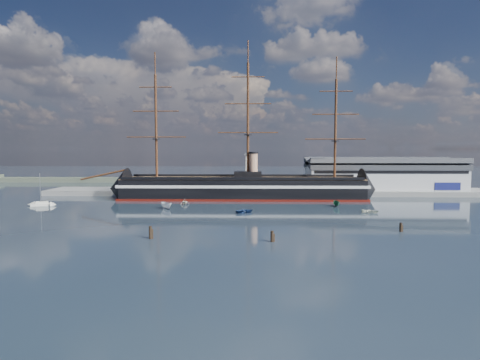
{
  "coord_description": "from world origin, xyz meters",
  "views": [
    {
      "loc": [
        3.33,
        -88.24,
        18.54
      ],
      "look_at": [
        -0.25,
        35.0,
        9.0
      ],
      "focal_mm": 30.0,
      "sensor_mm": 36.0,
      "label": 1
    }
  ],
  "objects": [
    {
      "name": "motorboat_e",
      "position": [
        38.0,
        28.64,
        0.0
      ],
      "size": [
        2.5,
        3.25,
        1.42
      ],
      "primitive_type": "imported",
      "rotation": [
        0.0,
        0.0,
        1.08
      ],
      "color": "white",
      "rests_on": "ground"
    },
    {
      "name": "motorboat_b",
      "position": [
        1.42,
        27.49,
        0.0
      ],
      "size": [
        2.82,
        3.63,
        1.58
      ],
      "primitive_type": "imported",
      "rotation": [
        0.0,
        0.0,
        2.07
      ],
      "color": "navy",
      "rests_on": "ground"
    },
    {
      "name": "piling_near_left",
      "position": [
        -17.59,
        -7.06,
        0.0
      ],
      "size": [
        0.64,
        0.64,
        3.33
      ],
      "primitive_type": "cylinder",
      "color": "black",
      "rests_on": "ground"
    },
    {
      "name": "warship",
      "position": [
        -1.79,
        60.0,
        4.04
      ],
      "size": [
        112.91,
        16.56,
        53.94
      ],
      "rotation": [
        0.0,
        0.0,
        0.0
      ],
      "color": "black",
      "rests_on": "ground"
    },
    {
      "name": "piling_near_mid",
      "position": [
        7.45,
        -9.15,
        0.0
      ],
      "size": [
        0.64,
        0.64,
        2.92
      ],
      "primitive_type": "cylinder",
      "color": "black",
      "rests_on": "ground"
    },
    {
      "name": "ground",
      "position": [
        0.0,
        40.0,
        0.0
      ],
      "size": [
        600.0,
        600.0,
        0.0
      ],
      "primitive_type": "plane",
      "color": "#15252F",
      "rests_on": "ground"
    },
    {
      "name": "motorboat_f",
      "position": [
        30.87,
        41.07,
        0.0
      ],
      "size": [
        5.86,
        2.28,
        2.32
      ],
      "primitive_type": "imported",
      "rotation": [
        0.0,
        0.0,
        -0.03
      ],
      "color": "#1D5037",
      "rests_on": "ground"
    },
    {
      "name": "motorboat_d",
      "position": [
        -19.11,
        44.49,
        0.0
      ],
      "size": [
        6.17,
        4.87,
        2.09
      ],
      "primitive_type": "imported",
      "rotation": [
        0.0,
        0.0,
        0.49
      ],
      "color": "beige",
      "rests_on": "ground"
    },
    {
      "name": "piling_far_right",
      "position": [
        36.91,
        1.7,
        0.0
      ],
      "size": [
        0.64,
        0.64,
        2.7
      ],
      "primitive_type": "cylinder",
      "color": "black",
      "rests_on": "ground"
    },
    {
      "name": "warehouse",
      "position": [
        58.0,
        80.0,
        7.98
      ],
      "size": [
        63.0,
        21.0,
        11.6
      ],
      "color": "#B7BABC",
      "rests_on": "ground"
    },
    {
      "name": "shoreline",
      "position": [
        -139.23,
        135.0,
        1.45
      ],
      "size": [
        120.0,
        10.0,
        4.0
      ],
      "color": "#3F4C38",
      "rests_on": "ground"
    },
    {
      "name": "quay",
      "position": [
        10.0,
        76.0,
        0.0
      ],
      "size": [
        180.0,
        18.0,
        2.0
      ],
      "primitive_type": "cube",
      "color": "slate",
      "rests_on": "ground"
    },
    {
      "name": "motorboat_a",
      "position": [
        -23.09,
        34.48,
        0.0
      ],
      "size": [
        6.45,
        5.87,
        2.56
      ],
      "primitive_type": "imported",
      "rotation": [
        0.0,
        0.0,
        0.68
      ],
      "color": "white",
      "rests_on": "ground"
    },
    {
      "name": "sailboat",
      "position": [
        -64.99,
        39.43,
        0.69
      ],
      "size": [
        7.02,
        3.67,
        10.78
      ],
      "rotation": [
        0.0,
        0.0,
        0.26
      ],
      "color": "white",
      "rests_on": "ground"
    },
    {
      "name": "quay_tower",
      "position": [
        3.0,
        73.0,
        9.75
      ],
      "size": [
        5.0,
        5.0,
        15.0
      ],
      "color": "silver",
      "rests_on": "ground"
    }
  ]
}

